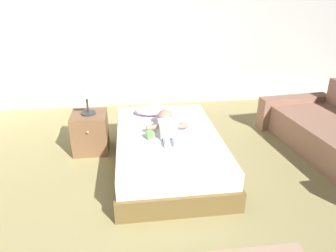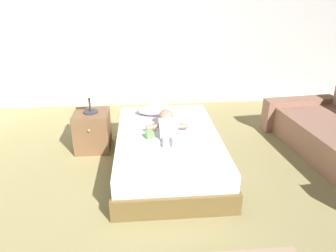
{
  "view_description": "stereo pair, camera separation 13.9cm",
  "coord_description": "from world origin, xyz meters",
  "px_view_note": "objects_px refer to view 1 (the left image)",
  "views": [
    {
      "loc": [
        -0.16,
        -2.29,
        1.92
      ],
      "look_at": [
        0.24,
        0.83,
        0.51
      ],
      "focal_mm": 33.12,
      "sensor_mm": 36.0,
      "label": 1
    },
    {
      "loc": [
        -0.03,
        -2.31,
        1.92
      ],
      "look_at": [
        0.24,
        0.83,
        0.51
      ],
      "focal_mm": 33.12,
      "sensor_mm": 36.0,
      "label": 2
    }
  ],
  "objects_px": {
    "baby": "(167,125)",
    "nightstand": "(90,132)",
    "toy_block": "(150,135)",
    "pillow": "(155,110)",
    "bed": "(168,150)",
    "toothbrush": "(183,125)",
    "lamp": "(86,95)"
  },
  "relations": [
    {
      "from": "baby",
      "to": "nightstand",
      "type": "xyz_separation_m",
      "value": [
        -0.92,
        0.39,
        -0.22
      ]
    },
    {
      "from": "toy_block",
      "to": "pillow",
      "type": "bearing_deg",
      "value": 80.48
    },
    {
      "from": "bed",
      "to": "nightstand",
      "type": "relative_size",
      "value": 3.78
    },
    {
      "from": "toothbrush",
      "to": "nightstand",
      "type": "bearing_deg",
      "value": 166.0
    },
    {
      "from": "baby",
      "to": "pillow",
      "type": "bearing_deg",
      "value": 100.53
    },
    {
      "from": "pillow",
      "to": "baby",
      "type": "height_order",
      "value": "baby"
    },
    {
      "from": "bed",
      "to": "pillow",
      "type": "height_order",
      "value": "pillow"
    },
    {
      "from": "baby",
      "to": "toothbrush",
      "type": "distance_m",
      "value": 0.24
    },
    {
      "from": "toothbrush",
      "to": "lamp",
      "type": "distance_m",
      "value": 1.21
    },
    {
      "from": "pillow",
      "to": "toothbrush",
      "type": "bearing_deg",
      "value": -52.6
    },
    {
      "from": "pillow",
      "to": "toothbrush",
      "type": "relative_size",
      "value": 3.29
    },
    {
      "from": "bed",
      "to": "pillow",
      "type": "xyz_separation_m",
      "value": [
        -0.09,
        0.61,
        0.26
      ]
    },
    {
      "from": "toothbrush",
      "to": "nightstand",
      "type": "distance_m",
      "value": 1.18
    },
    {
      "from": "nightstand",
      "to": "toy_block",
      "type": "bearing_deg",
      "value": -38.99
    },
    {
      "from": "pillow",
      "to": "lamp",
      "type": "xyz_separation_m",
      "value": [
        -0.83,
        -0.12,
        0.28
      ]
    },
    {
      "from": "baby",
      "to": "toothbrush",
      "type": "bearing_deg",
      "value": 27.91
    },
    {
      "from": "bed",
      "to": "lamp",
      "type": "xyz_separation_m",
      "value": [
        -0.92,
        0.5,
        0.55
      ]
    },
    {
      "from": "nightstand",
      "to": "toy_block",
      "type": "height_order",
      "value": "nightstand"
    },
    {
      "from": "toothbrush",
      "to": "lamp",
      "type": "height_order",
      "value": "lamp"
    },
    {
      "from": "pillow",
      "to": "lamp",
      "type": "relative_size",
      "value": 1.44
    },
    {
      "from": "toothbrush",
      "to": "toy_block",
      "type": "height_order",
      "value": "toy_block"
    },
    {
      "from": "bed",
      "to": "lamp",
      "type": "relative_size",
      "value": 5.4
    },
    {
      "from": "bed",
      "to": "nightstand",
      "type": "bearing_deg",
      "value": 151.62
    },
    {
      "from": "toy_block",
      "to": "lamp",
      "type": "bearing_deg",
      "value": 141.01
    },
    {
      "from": "lamp",
      "to": "toy_block",
      "type": "bearing_deg",
      "value": -38.99
    },
    {
      "from": "bed",
      "to": "toothbrush",
      "type": "bearing_deg",
      "value": 45.91
    },
    {
      "from": "lamp",
      "to": "toy_block",
      "type": "distance_m",
      "value": 0.96
    },
    {
      "from": "toy_block",
      "to": "toothbrush",
      "type": "bearing_deg",
      "value": 34.99
    },
    {
      "from": "toothbrush",
      "to": "nightstand",
      "type": "xyz_separation_m",
      "value": [
        -1.13,
        0.28,
        -0.16
      ]
    },
    {
      "from": "bed",
      "to": "toy_block",
      "type": "height_order",
      "value": "toy_block"
    },
    {
      "from": "bed",
      "to": "toy_block",
      "type": "distance_m",
      "value": 0.33
    },
    {
      "from": "toothbrush",
      "to": "pillow",
      "type": "bearing_deg",
      "value": 127.4
    }
  ]
}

